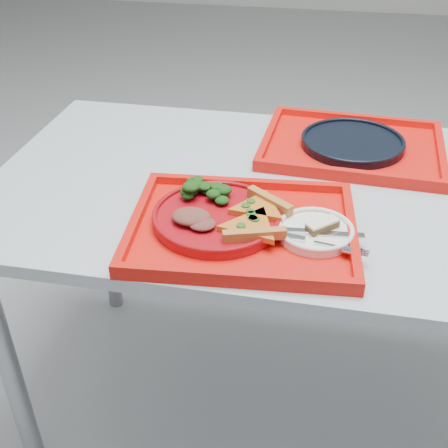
{
  "coord_description": "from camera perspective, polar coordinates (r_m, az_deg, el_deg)",
  "views": [
    {
      "loc": [
        -0.03,
        -1.13,
        1.4
      ],
      "look_at": [
        -0.21,
        -0.23,
        0.78
      ],
      "focal_mm": 45.0,
      "sensor_mm": 36.0,
      "label": 1
    }
  ],
  "objects": [
    {
      "name": "meat_portion",
      "position": [
        1.11,
        -3.34,
        0.76
      ],
      "size": [
        0.08,
        0.06,
        0.02
      ],
      "primitive_type": "ellipsoid",
      "color": "brown",
      "rests_on": "dinner_plate"
    },
    {
      "name": "tray_far",
      "position": [
        1.49,
        12.85,
        7.51
      ],
      "size": [
        0.47,
        0.37,
        0.01
      ],
      "primitive_type": "cube",
      "rotation": [
        0.0,
        0.0,
        -0.06
      ],
      "color": "red",
      "rests_on": "table"
    },
    {
      "name": "side_plate",
      "position": [
        1.12,
        9.24,
        -0.88
      ],
      "size": [
        0.15,
        0.15,
        0.01
      ],
      "primitive_type": "cylinder",
      "color": "white",
      "rests_on": "tray_main"
    },
    {
      "name": "ground",
      "position": [
        1.8,
        8.33,
        -17.56
      ],
      "size": [
        10.0,
        10.0,
        0.0
      ],
      "primitive_type": "plane",
      "color": "gray",
      "rests_on": "ground"
    },
    {
      "name": "table",
      "position": [
        1.34,
        10.67,
        0.75
      ],
      "size": [
        1.6,
        0.8,
        0.75
      ],
      "color": "#AAB5BF",
      "rests_on": "ground"
    },
    {
      "name": "dessert_bar",
      "position": [
        1.11,
        9.97,
        -0.12
      ],
      "size": [
        0.07,
        0.06,
        0.02
      ],
      "rotation": [
        0.0,
        0.0,
        0.74
      ],
      "color": "#52331B",
      "rests_on": "side_plate"
    },
    {
      "name": "dinner_plate",
      "position": [
        1.14,
        -0.76,
        0.57
      ],
      "size": [
        0.26,
        0.26,
        0.02
      ],
      "primitive_type": "cylinder",
      "color": "maroon",
      "rests_on": "tray_main"
    },
    {
      "name": "fork",
      "position": [
        1.07,
        9.01,
        -1.76
      ],
      "size": [
        0.19,
        0.05,
        0.01
      ],
      "primitive_type": "cube",
      "rotation": [
        0.0,
        0.0,
        -0.17
      ],
      "color": "silver",
      "rests_on": "side_plate"
    },
    {
      "name": "navy_plate",
      "position": [
        1.48,
        12.91,
        8.0
      ],
      "size": [
        0.26,
        0.26,
        0.02
      ],
      "primitive_type": "cylinder",
      "color": "black",
      "rests_on": "tray_far"
    },
    {
      "name": "tray_main",
      "position": [
        1.13,
        1.87,
        -0.63
      ],
      "size": [
        0.48,
        0.39,
        0.01
      ],
      "primitive_type": "cube",
      "rotation": [
        0.0,
        0.0,
        0.08
      ],
      "color": "red",
      "rests_on": "table"
    },
    {
      "name": "pizza_slice_a",
      "position": [
        1.09,
        2.82,
        -0.06
      ],
      "size": [
        0.15,
        0.17,
        0.02
      ],
      "primitive_type": null,
      "rotation": [
        0.0,
        0.0,
        1.87
      ],
      "color": "gold",
      "rests_on": "dinner_plate"
    },
    {
      "name": "pizza_slice_b",
      "position": [
        1.15,
        3.54,
        1.82
      ],
      "size": [
        0.17,
        0.17,
        0.02
      ],
      "primitive_type": null,
      "rotation": [
        0.0,
        0.0,
        4.08
      ],
      "color": "gold",
      "rests_on": "dinner_plate"
    },
    {
      "name": "salad_heap",
      "position": [
        1.19,
        -1.76,
        3.97
      ],
      "size": [
        0.1,
        0.09,
        0.05
      ],
      "primitive_type": "ellipsoid",
      "color": "black",
      "rests_on": "dinner_plate"
    },
    {
      "name": "knife",
      "position": [
        1.1,
        9.35,
        -0.82
      ],
      "size": [
        0.19,
        0.03,
        0.01
      ],
      "primitive_type": "cube",
      "rotation": [
        0.0,
        0.0,
        0.09
      ],
      "color": "silver",
      "rests_on": "side_plate"
    }
  ]
}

